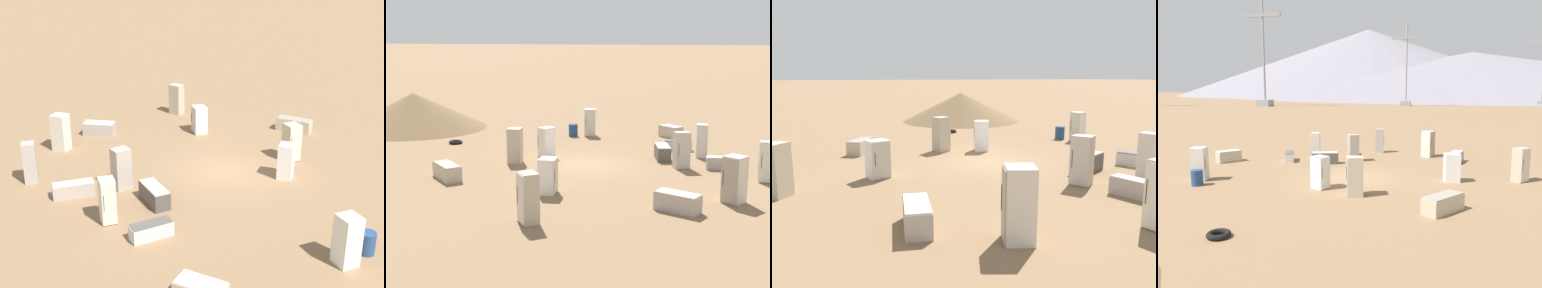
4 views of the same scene
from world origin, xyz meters
TOP-DOWN VIEW (x-y plane):
  - ground_plane at (0.00, 0.00)m, footprint 1000.00×1000.00m
  - dirt_mound at (-6.26, -15.41)m, footprint 10.35×10.35m
  - discarded_fridge_0 at (3.90, 7.65)m, footprint 1.00×0.98m
  - discarded_fridge_1 at (-7.83, -2.56)m, footprint 0.90×0.85m
  - discarded_fridge_2 at (-1.02, 4.71)m, footprint 0.91×0.94m
  - discarded_fridge_3 at (-3.93, 5.26)m, footprint 0.75×0.69m
  - discarded_fridge_4 at (-1.52, 6.73)m, footprint 0.88×1.80m
  - discarded_fridge_5 at (-2.64, 3.41)m, footprint 1.85×1.22m
  - discarded_fridge_6 at (0.18, 8.67)m, footprint 0.71×0.64m
  - discarded_fridge_7 at (8.93, 1.18)m, footprint 0.95×0.95m
  - discarded_fridge_8 at (0.96, -3.50)m, footprint 0.89×0.85m
  - discarded_fridge_9 at (-9.22, 2.53)m, footprint 1.53×1.70m
  - discarded_fridge_10 at (5.79, 5.81)m, footprint 1.14×1.81m
  - discarded_fridge_11 at (5.37, 0.33)m, footprint 0.90×0.83m
  - discarded_fridge_12 at (-5.28, 3.72)m, footprint 1.08×1.68m
  - discarded_fridge_13 at (-1.00, -2.62)m, footprint 0.97×0.92m
  - discarded_fridge_14 at (4.90, -4.95)m, footprint 1.72×1.97m
  - scrap_tire at (-2.37, -9.35)m, footprint 0.81×0.81m
  - rusty_barrel at (-7.32, -3.55)m, footprint 0.58×0.58m

SIDE VIEW (x-z plane):
  - ground_plane at x=0.00m, z-range 0.00..0.00m
  - scrap_tire at x=-2.37m, z-range 0.00..0.19m
  - discarded_fridge_12 at x=-5.28m, z-range 0.00..0.60m
  - discarded_fridge_4 at x=-1.52m, z-range 0.00..0.63m
  - discarded_fridge_14 at x=4.90m, z-range 0.00..0.71m
  - discarded_fridge_10 at x=5.79m, z-range 0.00..0.72m
  - discarded_fridge_9 at x=-9.22m, z-range 0.00..0.76m
  - discarded_fridge_5 at x=-2.64m, z-range 0.00..0.77m
  - rusty_barrel at x=-7.32m, z-range 0.00..0.81m
  - discarded_fridge_11 at x=5.37m, z-range 0.00..1.51m
  - discarded_fridge_13 at x=-1.00m, z-range 0.00..1.62m
  - discarded_fridge_1 at x=-7.83m, z-range 0.00..1.80m
  - discarded_fridge_3 at x=-3.93m, z-range 0.00..1.81m
  - discarded_fridge_7 at x=8.93m, z-range 0.00..1.82m
  - discarded_fridge_2 at x=-1.02m, z-range 0.00..1.83m
  - discarded_fridge_8 at x=0.96m, z-range 0.00..1.83m
  - discarded_fridge_6 at x=0.18m, z-range 0.00..1.84m
  - discarded_fridge_0 at x=3.90m, z-range 0.00..1.87m
  - dirt_mound at x=-6.26m, z-range 0.00..2.53m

